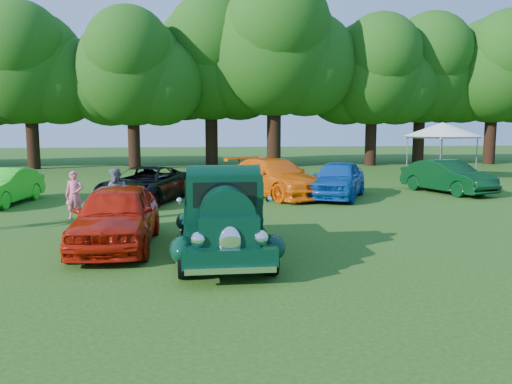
{
  "coord_description": "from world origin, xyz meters",
  "views": [
    {
      "loc": [
        -0.5,
        -11.37,
        2.8
      ],
      "look_at": [
        1.09,
        1.56,
        1.1
      ],
      "focal_mm": 35.0,
      "sensor_mm": 36.0,
      "label": 1
    }
  ],
  "objects": [
    {
      "name": "ground",
      "position": [
        0.0,
        0.0,
        0.0
      ],
      "size": [
        120.0,
        120.0,
        0.0
      ],
      "primitive_type": "plane",
      "color": "#204710",
      "rests_on": "ground"
    },
    {
      "name": "back_car_lime",
      "position": [
        -7.44,
        7.57,
        0.66
      ],
      "size": [
        1.88,
        4.12,
        1.31
      ],
      "primitive_type": "imported",
      "rotation": [
        0.0,
        0.0,
        -0.13
      ],
      "color": "#23D71C",
      "rests_on": "ground"
    },
    {
      "name": "back_car_green",
      "position": [
        10.18,
        8.63,
        0.7
      ],
      "size": [
        2.73,
        4.5,
        1.4
      ],
      "primitive_type": "imported",
      "rotation": [
        0.0,
        0.0,
        0.32
      ],
      "color": "black",
      "rests_on": "ground"
    },
    {
      "name": "back_car_black",
      "position": [
        -2.36,
        7.41,
        0.67
      ],
      "size": [
        3.72,
        5.28,
        1.34
      ],
      "primitive_type": "imported",
      "rotation": [
        0.0,
        0.0,
        -0.35
      ],
      "color": "black",
      "rests_on": "ground"
    },
    {
      "name": "back_car_orange",
      "position": [
        2.7,
        8.53,
        0.77
      ],
      "size": [
        4.22,
        5.69,
        1.53
      ],
      "primitive_type": "imported",
      "rotation": [
        0.0,
        0.0,
        0.45
      ],
      "color": "#EE6108",
      "rests_on": "ground"
    },
    {
      "name": "hero_pickup",
      "position": [
        0.09,
        -0.68,
        0.79
      ],
      "size": [
        2.18,
        4.69,
        1.83
      ],
      "color": "black",
      "rests_on": "ground"
    },
    {
      "name": "spectator_grey",
      "position": [
        -2.83,
        3.62,
        0.8
      ],
      "size": [
        0.99,
        0.97,
        1.6
      ],
      "primitive_type": "imported",
      "rotation": [
        0.0,
        0.0,
        -0.72
      ],
      "color": "slate",
      "rests_on": "ground"
    },
    {
      "name": "red_convertible",
      "position": [
        -2.34,
        0.46,
        0.74
      ],
      "size": [
        1.8,
        4.36,
        1.48
      ],
      "primitive_type": "imported",
      "rotation": [
        0.0,
        0.0,
        -0.01
      ],
      "color": "#AC1507",
      "rests_on": "ground"
    },
    {
      "name": "spectator_pink",
      "position": [
        -4.19,
        4.33,
        0.73
      ],
      "size": [
        0.55,
        0.37,
        1.47
      ],
      "primitive_type": "imported",
      "rotation": [
        0.0,
        0.0,
        0.04
      ],
      "color": "#EF6282",
      "rests_on": "ground"
    },
    {
      "name": "back_car_blue",
      "position": [
        5.11,
        7.74,
        0.74
      ],
      "size": [
        3.52,
        4.68,
        1.49
      ],
      "primitive_type": "imported",
      "rotation": [
        0.0,
        0.0,
        -0.46
      ],
      "color": "#0E45A1",
      "rests_on": "ground"
    },
    {
      "name": "canopy_tent",
      "position": [
        12.74,
        14.22,
        2.65
      ],
      "size": [
        5.07,
        5.07,
        3.05
      ],
      "rotation": [
        0.0,
        0.0,
        0.29
      ],
      "color": "white",
      "rests_on": "ground"
    },
    {
      "name": "tree_line",
      "position": [
        0.56,
        24.21,
        7.01
      ],
      "size": [
        62.54,
        10.89,
        12.43
      ],
      "color": "black",
      "rests_on": "ground"
    }
  ]
}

